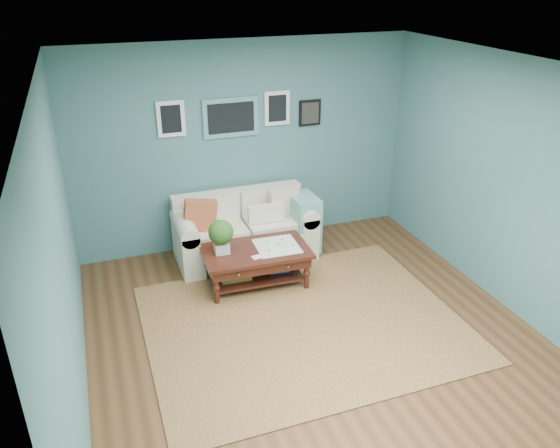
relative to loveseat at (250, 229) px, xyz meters
name	(u,v)px	position (x,y,z in m)	size (l,w,h in m)	color
room_shell	(320,220)	(0.10, -1.97, 0.98)	(5.00, 5.02, 2.70)	brown
area_rug	(303,323)	(0.08, -1.67, -0.37)	(3.29, 2.64, 0.01)	brown
loveseat	(250,229)	(0.00, 0.00, 0.00)	(1.82, 0.83, 0.93)	white
coffee_table	(250,256)	(-0.21, -0.71, 0.01)	(1.28, 0.78, 0.87)	#381711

